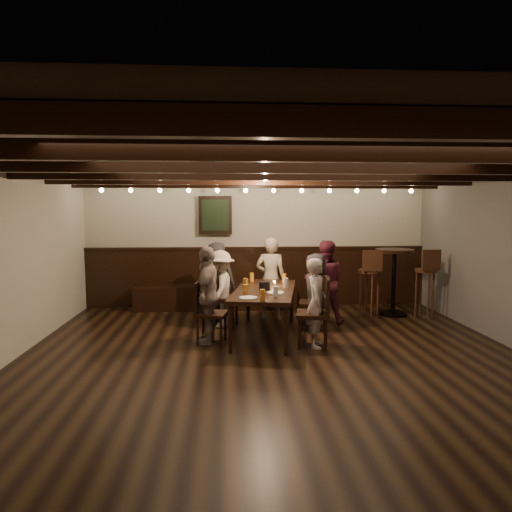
{
  "coord_description": "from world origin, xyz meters",
  "views": [
    {
      "loc": [
        -0.6,
        -5.24,
        1.88
      ],
      "look_at": [
        -0.17,
        1.3,
        1.19
      ],
      "focal_mm": 32.0,
      "sensor_mm": 36.0,
      "label": 1
    }
  ],
  "objects": [
    {
      "name": "room",
      "position": [
        -0.29,
        2.21,
        1.07
      ],
      "size": [
        7.0,
        7.0,
        7.0
      ],
      "color": "black",
      "rests_on": "ground"
    },
    {
      "name": "dining_table",
      "position": [
        -0.04,
        1.33,
        0.64
      ],
      "size": [
        1.16,
        1.98,
        0.7
      ],
      "rotation": [
        0.0,
        0.0,
        -0.18
      ],
      "color": "black",
      "rests_on": "floor"
    },
    {
      "name": "chair_left_near",
      "position": [
        -0.67,
        1.9,
        0.3
      ],
      "size": [
        0.52,
        0.52,
        0.97
      ],
      "rotation": [
        0.0,
        0.0,
        -1.75
      ],
      "color": "black",
      "rests_on": "floor"
    },
    {
      "name": "chair_left_far",
      "position": [
        -0.83,
        1.01,
        0.27
      ],
      "size": [
        0.46,
        0.46,
        0.87
      ],
      "rotation": [
        0.0,
        0.0,
        -1.75
      ],
      "color": "black",
      "rests_on": "floor"
    },
    {
      "name": "chair_right_near",
      "position": [
        0.75,
        1.64,
        0.27
      ],
      "size": [
        0.46,
        0.46,
        0.87
      ],
      "rotation": [
        0.0,
        0.0,
        1.39
      ],
      "color": "black",
      "rests_on": "floor"
    },
    {
      "name": "chair_right_far",
      "position": [
        0.59,
        0.75,
        0.29
      ],
      "size": [
        0.5,
        0.5,
        0.95
      ],
      "rotation": [
        0.0,
        0.0,
        1.39
      ],
      "color": "black",
      "rests_on": "floor"
    },
    {
      "name": "person_bench_left",
      "position": [
        -0.76,
        2.37,
        0.66
      ],
      "size": [
        0.71,
        0.53,
        1.32
      ],
      "primitive_type": "imported",
      "rotation": [
        0.0,
        0.0,
        2.96
      ],
      "color": "#232426",
      "rests_on": "floor"
    },
    {
      "name": "person_bench_centre",
      "position": [
        0.15,
        2.36,
        0.7
      ],
      "size": [
        0.56,
        0.42,
        1.4
      ],
      "primitive_type": "imported",
      "rotation": [
        0.0,
        0.0,
        2.96
      ],
      "color": "gray",
      "rests_on": "floor"
    },
    {
      "name": "person_bench_right",
      "position": [
        1.01,
        2.05,
        0.68
      ],
      "size": [
        0.74,
        0.63,
        1.36
      ],
      "primitive_type": "imported",
      "rotation": [
        0.0,
        0.0,
        2.96
      ],
      "color": "maroon",
      "rests_on": "floor"
    },
    {
      "name": "person_left_near",
      "position": [
        -0.7,
        1.9,
        0.61
      ],
      "size": [
        0.59,
        0.86,
        1.22
      ],
      "primitive_type": "imported",
      "rotation": [
        0.0,
        0.0,
        -1.75
      ],
      "color": "#AEA393",
      "rests_on": "floor"
    },
    {
      "name": "person_left_far",
      "position": [
        -0.86,
        1.02,
        0.68
      ],
      "size": [
        0.47,
        0.84,
        1.36
      ],
      "primitive_type": "imported",
      "rotation": [
        0.0,
        0.0,
        -1.75
      ],
      "color": "gray",
      "rests_on": "floor"
    },
    {
      "name": "person_right_near",
      "position": [
        0.78,
        1.63,
        0.6
      ],
      "size": [
        0.48,
        0.64,
        1.19
      ],
      "primitive_type": "imported",
      "rotation": [
        0.0,
        0.0,
        1.39
      ],
      "color": "#28282B",
      "rests_on": "floor"
    },
    {
      "name": "person_right_far",
      "position": [
        0.62,
        0.75,
        0.61
      ],
      "size": [
        0.37,
        0.49,
        1.21
      ],
      "primitive_type": "imported",
      "rotation": [
        0.0,
        0.0,
        1.39
      ],
      "color": "#B29E96",
      "rests_on": "floor"
    },
    {
      "name": "pint_a",
      "position": [
        -0.19,
        2.07,
        0.77
      ],
      "size": [
        0.07,
        0.07,
        0.14
      ],
      "primitive_type": "cylinder",
      "color": "#BF7219",
      "rests_on": "dining_table"
    },
    {
      "name": "pint_b",
      "position": [
        0.32,
        1.92,
        0.77
      ],
      "size": [
        0.07,
        0.07,
        0.14
      ],
      "primitive_type": "cylinder",
      "color": "#BF7219",
      "rests_on": "dining_table"
    },
    {
      "name": "pint_c",
      "position": [
        -0.32,
        1.48,
        0.77
      ],
      "size": [
        0.07,
        0.07,
        0.14
      ],
      "primitive_type": "cylinder",
      "color": "#BF7219",
      "rests_on": "dining_table"
    },
    {
      "name": "pint_d",
      "position": [
        0.29,
        1.47,
        0.77
      ],
      "size": [
        0.07,
        0.07,
        0.14
      ],
      "primitive_type": "cylinder",
      "color": "silver",
      "rests_on": "dining_table"
    },
    {
      "name": "pint_e",
      "position": [
        -0.34,
        0.92,
        0.77
      ],
      "size": [
        0.07,
        0.07,
        0.14
      ],
      "primitive_type": "cylinder",
      "color": "#BF7219",
      "rests_on": "dining_table"
    },
    {
      "name": "pint_f",
      "position": [
        0.06,
        0.75,
        0.77
      ],
      "size": [
        0.07,
        0.07,
        0.14
      ],
      "primitive_type": "cylinder",
      "color": "silver",
      "rests_on": "dining_table"
    },
    {
      "name": "pint_g",
      "position": [
        -0.14,
        0.53,
        0.77
      ],
      "size": [
        0.07,
        0.07,
        0.14
      ],
      "primitive_type": "cylinder",
      "color": "#BF7219",
      "rests_on": "dining_table"
    },
    {
      "name": "plate_near",
      "position": [
        -0.32,
        0.66,
        0.71
      ],
      "size": [
        0.24,
        0.24,
        0.01
      ],
      "primitive_type": "cylinder",
      "color": "white",
      "rests_on": "dining_table"
    },
    {
      "name": "plate_far",
      "position": [
        0.08,
        1.0,
        0.71
      ],
      "size": [
        0.24,
        0.24,
        0.01
      ],
      "primitive_type": "cylinder",
      "color": "white",
      "rests_on": "dining_table"
    },
    {
      "name": "condiment_caddy",
      "position": [
        -0.05,
        1.28,
        0.76
      ],
      "size": [
        0.15,
        0.1,
        0.12
      ],
      "primitive_type": "cube",
      "color": "black",
      "rests_on": "dining_table"
    },
    {
      "name": "candle",
      "position": [
        0.13,
        1.6,
        0.72
      ],
      "size": [
        0.05,
        0.05,
        0.05
      ],
      "primitive_type": "cylinder",
      "color": "beige",
      "rests_on": "dining_table"
    },
    {
      "name": "high_top_table",
      "position": [
        2.33,
        2.5,
        0.77
      ],
      "size": [
        0.66,
        0.66,
        1.17
      ],
      "color": "black",
      "rests_on": "floor"
    },
    {
      "name": "bar_stool_left",
      "position": [
        1.83,
        2.29,
        0.44
      ],
      "size": [
        0.37,
        0.39,
        1.19
      ],
      "rotation": [
        0.0,
        0.0,
        -0.07
      ],
      "color": "#3D2113",
      "rests_on": "floor"
    },
    {
      "name": "bar_stool_right",
      "position": [
        2.84,
        2.34,
        0.44
      ],
      "size": [
        0.37,
        0.39,
        1.19
      ],
      "rotation": [
        0.0,
        0.0,
        0.1
      ],
      "color": "#3D2113",
      "rests_on": "floor"
    }
  ]
}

